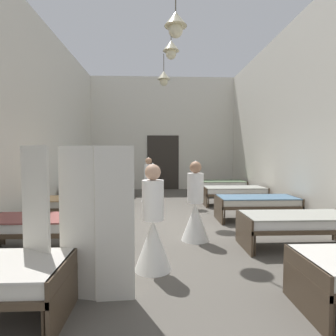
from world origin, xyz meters
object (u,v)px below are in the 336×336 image
(privacy_screen, at_px, (76,224))
(bed_right_row_3, at_px, (234,191))
(bed_right_row_1, at_px, (298,222))
(bed_left_row_1, at_px, (46,225))
(bed_left_row_2, at_px, (79,204))
(bed_right_row_2, at_px, (257,202))
(bed_left_row_4, at_px, (108,185))
(nurse_far_aisle, at_px, (195,212))
(nurse_near_aisle, at_px, (153,232))
(bed_left_row_3, at_px, (96,192))
(nurse_mid_aisle, at_px, (149,186))
(bed_right_row_4, at_px, (220,184))

(privacy_screen, bearing_deg, bed_right_row_3, 71.89)
(bed_right_row_1, relative_size, privacy_screen, 1.12)
(bed_left_row_1, bearing_deg, privacy_screen, -58.44)
(bed_left_row_2, bearing_deg, bed_right_row_3, 24.17)
(bed_right_row_1, relative_size, bed_right_row_2, 1.00)
(bed_right_row_1, distance_m, bed_left_row_4, 7.10)
(bed_left_row_2, height_order, bed_left_row_4, same)
(bed_left_row_4, height_order, nurse_far_aisle, nurse_far_aisle)
(bed_left_row_1, xyz_separation_m, bed_right_row_3, (4.23, 3.80, 0.00))
(nurse_near_aisle, distance_m, privacy_screen, 1.16)
(bed_right_row_3, relative_size, privacy_screen, 1.12)
(bed_left_row_3, relative_size, bed_left_row_4, 1.00)
(nurse_far_aisle, height_order, privacy_screen, privacy_screen)
(bed_left_row_2, xyz_separation_m, bed_left_row_4, (0.00, 3.80, 0.00))
(bed_right_row_2, bearing_deg, privacy_screen, -133.62)
(nurse_mid_aisle, bearing_deg, bed_left_row_1, 145.13)
(nurse_near_aisle, bearing_deg, bed_right_row_2, -21.13)
(nurse_far_aisle, bearing_deg, bed_left_row_2, -141.57)
(bed_right_row_4, xyz_separation_m, nurse_near_aisle, (-2.46, -6.49, 0.09))
(bed_left_row_4, distance_m, nurse_far_aisle, 5.81)
(bed_left_row_4, xyz_separation_m, privacy_screen, (0.95, -7.25, 0.41))
(bed_right_row_2, height_order, bed_right_row_4, same)
(bed_left_row_4, bearing_deg, bed_left_row_2, -90.00)
(bed_right_row_3, bearing_deg, bed_left_row_4, 155.83)
(bed_right_row_2, bearing_deg, bed_right_row_4, 90.00)
(bed_left_row_1, height_order, bed_right_row_3, same)
(bed_right_row_1, xyz_separation_m, bed_left_row_4, (-4.23, 5.70, 0.00))
(bed_right_row_2, bearing_deg, nurse_mid_aisle, 134.96)
(bed_left_row_1, height_order, bed_right_row_1, same)
(bed_left_row_3, height_order, nurse_near_aisle, nurse_near_aisle)
(nurse_far_aisle, xyz_separation_m, privacy_screen, (-1.59, -2.02, 0.32))
(bed_left_row_1, distance_m, privacy_screen, 1.86)
(bed_right_row_3, bearing_deg, nurse_far_aisle, -116.98)
(bed_left_row_1, relative_size, nurse_near_aisle, 1.28)
(bed_right_row_1, xyz_separation_m, bed_left_row_2, (-4.23, 1.90, 0.00))
(privacy_screen, bearing_deg, bed_left_row_1, 135.01)
(bed_right_row_2, height_order, bed_right_row_3, same)
(bed_left_row_4, relative_size, privacy_screen, 1.12)
(bed_right_row_3, distance_m, nurse_near_aisle, 5.21)
(bed_left_row_4, bearing_deg, bed_right_row_1, -53.39)
(nurse_near_aisle, bearing_deg, bed_right_row_4, 0.60)
(bed_right_row_4, relative_size, nurse_far_aisle, 1.28)
(bed_right_row_4, xyz_separation_m, privacy_screen, (-3.28, -7.25, 0.41))
(bed_right_row_1, height_order, nurse_far_aisle, nurse_far_aisle)
(bed_left_row_2, xyz_separation_m, nurse_far_aisle, (2.54, -1.43, 0.09))
(bed_left_row_1, xyz_separation_m, nurse_near_aisle, (1.77, -0.79, 0.09))
(nurse_far_aisle, bearing_deg, bed_right_row_3, 130.79)
(nurse_mid_aisle, distance_m, privacy_screen, 6.16)
(bed_right_row_1, relative_size, bed_left_row_2, 1.00)
(bed_right_row_4, bearing_deg, nurse_mid_aisle, -157.17)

